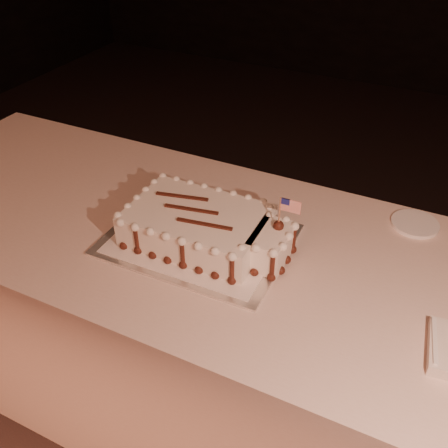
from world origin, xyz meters
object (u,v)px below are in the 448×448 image
at_px(sheet_cake, 206,228).
at_px(side_plate, 415,224).
at_px(cake_board, 198,240).
at_px(banquet_table, 235,336).

xyz_separation_m(sheet_cake, side_plate, (0.51, 0.34, -0.05)).
bearing_deg(cake_board, banquet_table, 13.14).
relative_size(cake_board, sheet_cake, 1.05).
xyz_separation_m(banquet_table, side_plate, (0.43, 0.31, 0.38)).
height_order(banquet_table, sheet_cake, sheet_cake).
distance_m(cake_board, side_plate, 0.63).
xyz_separation_m(banquet_table, sheet_cake, (-0.08, -0.03, 0.43)).
height_order(cake_board, sheet_cake, sheet_cake).
relative_size(cake_board, side_plate, 3.65).
relative_size(banquet_table, side_plate, 17.66).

